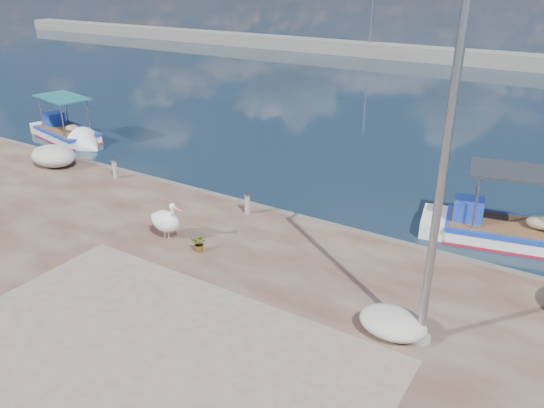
{
  "coord_description": "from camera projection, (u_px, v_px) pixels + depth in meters",
  "views": [
    {
      "loc": [
        7.35,
        -7.93,
        7.45
      ],
      "look_at": [
        0.0,
        3.8,
        1.3
      ],
      "focal_mm": 35.0,
      "sensor_mm": 36.0,
      "label": 1
    }
  ],
  "objects": [
    {
      "name": "ground",
      "position": [
        188.0,
        308.0,
        12.73
      ],
      "size": [
        1400.0,
        1400.0,
        0.0
      ],
      "primitive_type": "plane",
      "color": "#162635",
      "rests_on": "ground"
    },
    {
      "name": "quay_patch",
      "position": [
        122.0,
        382.0,
        9.72
      ],
      "size": [
        9.0,
        7.0,
        0.01
      ],
      "primitive_type": "cube",
      "color": "gray",
      "rests_on": "quay"
    },
    {
      "name": "breakwater",
      "position": [
        506.0,
        60.0,
        43.47
      ],
      "size": [
        120.0,
        2.2,
        7.5
      ],
      "color": "gray",
      "rests_on": "ground"
    },
    {
      "name": "boat_left",
      "position": [
        67.0,
        135.0,
        25.27
      ],
      "size": [
        5.23,
        2.65,
        2.4
      ],
      "rotation": [
        0.0,
        0.0,
        -0.21
      ],
      "color": "white",
      "rests_on": "ground"
    },
    {
      "name": "boat_right",
      "position": [
        511.0,
        235.0,
        15.78
      ],
      "size": [
        5.64,
        2.81,
        2.6
      ],
      "rotation": [
        0.0,
        0.0,
        0.2
      ],
      "color": "white",
      "rests_on": "ground"
    },
    {
      "name": "pelican",
      "position": [
        166.0,
        221.0,
        14.73
      ],
      "size": [
        1.18,
        0.58,
        1.15
      ],
      "rotation": [
        0.0,
        0.0,
        -0.04
      ],
      "color": "tan",
      "rests_on": "quay"
    },
    {
      "name": "lamp_post",
      "position": [
        440.0,
        191.0,
        9.52
      ],
      "size": [
        0.44,
        0.96,
        7.0
      ],
      "color": "gray",
      "rests_on": "quay"
    },
    {
      "name": "bollard_near",
      "position": [
        247.0,
        203.0,
        16.31
      ],
      "size": [
        0.22,
        0.22,
        0.67
      ],
      "color": "gray",
      "rests_on": "quay"
    },
    {
      "name": "bollard_far",
      "position": [
        115.0,
        168.0,
        19.13
      ],
      "size": [
        0.23,
        0.23,
        0.7
      ],
      "color": "gray",
      "rests_on": "quay"
    },
    {
      "name": "potted_plant",
      "position": [
        200.0,
        243.0,
        14.17
      ],
      "size": [
        0.48,
        0.44,
        0.47
      ],
      "primitive_type": "imported",
      "rotation": [
        0.0,
        0.0,
        0.17
      ],
      "color": "#33722D",
      "rests_on": "quay"
    },
    {
      "name": "net_pile_d",
      "position": [
        393.0,
        323.0,
        10.93
      ],
      "size": [
        1.42,
        1.07,
        0.53
      ],
      "primitive_type": "ellipsoid",
      "color": "beige",
      "rests_on": "quay"
    },
    {
      "name": "net_pile_a",
      "position": [
        53.0,
        156.0,
        20.32
      ],
      "size": [
        1.92,
        1.4,
        0.79
      ],
      "primitive_type": "ellipsoid",
      "color": "beige",
      "rests_on": "quay"
    }
  ]
}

